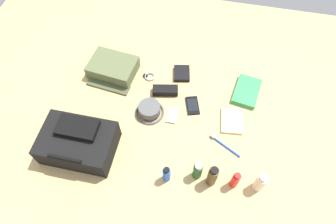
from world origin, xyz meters
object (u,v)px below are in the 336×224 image
(sunglasses_case, at_px, (165,91))
(cell_phone, at_px, (193,105))
(cologne_bottle, at_px, (212,176))
(toiletry_pouch, at_px, (113,68))
(bucket_hat, at_px, (150,110))
(lotion_bottle, at_px, (260,182))
(backpack, at_px, (78,142))
(sunscreen_spray, at_px, (235,180))
(deodorant_spray, at_px, (167,174))
(wallet, at_px, (182,73))
(wristwatch, at_px, (149,76))
(toothbrush, at_px, (223,145))
(media_player, at_px, (172,115))
(paperback_novel, at_px, (247,91))
(shampoo_bottle, at_px, (198,171))
(notepad, at_px, (232,121))

(sunglasses_case, bearing_deg, cell_phone, 149.52)
(cell_phone, bearing_deg, cologne_bottle, 110.88)
(toiletry_pouch, xyz_separation_m, sunglasses_case, (-0.33, 0.08, -0.02))
(bucket_hat, distance_m, lotion_bottle, 0.66)
(lotion_bottle, bearing_deg, bucket_hat, -26.68)
(backpack, height_order, sunscreen_spray, backpack)
(deodorant_spray, distance_m, wallet, 0.63)
(toiletry_pouch, relative_size, wristwatch, 3.95)
(toothbrush, bearing_deg, media_player, -21.82)
(paperback_novel, relative_size, cell_phone, 1.71)
(sunscreen_spray, bearing_deg, wristwatch, -45.08)
(cologne_bottle, xyz_separation_m, shampoo_bottle, (0.07, -0.02, -0.01))
(media_player, xyz_separation_m, wallet, (0.00, -0.29, 0.01))
(media_player, xyz_separation_m, sunglasses_case, (0.07, -0.14, 0.01))
(toiletry_pouch, relative_size, notepad, 1.87)
(wristwatch, bearing_deg, deodorant_spray, 111.57)
(backpack, distance_m, media_player, 0.50)
(bucket_hat, xyz_separation_m, notepad, (-0.44, -0.03, -0.02))
(cologne_bottle, bearing_deg, sunscreen_spray, -175.85)
(sunglasses_case, bearing_deg, cologne_bottle, 113.45)
(cologne_bottle, relative_size, cell_phone, 1.19)
(lotion_bottle, bearing_deg, wallet, -51.44)
(toothbrush, height_order, sunglasses_case, sunglasses_case)
(toothbrush, relative_size, notepad, 1.11)
(backpack, xyz_separation_m, lotion_bottle, (-0.87, 0.02, -0.01))
(lotion_bottle, distance_m, toothbrush, 0.26)
(lotion_bottle, height_order, deodorant_spray, lotion_bottle)
(bucket_hat, bearing_deg, media_player, -179.56)
(shampoo_bottle, distance_m, notepad, 0.36)
(cologne_bottle, relative_size, notepad, 1.01)
(paperback_novel, xyz_separation_m, notepad, (0.06, 0.21, -0.00))
(sunscreen_spray, height_order, toothbrush, sunscreen_spray)
(shampoo_bottle, relative_size, media_player, 1.46)
(paperback_novel, bearing_deg, notepad, 72.76)
(notepad, bearing_deg, deodorant_spray, 47.75)
(deodorant_spray, bearing_deg, lotion_bottle, -173.68)
(lotion_bottle, relative_size, toothbrush, 0.78)
(media_player, bearing_deg, sunglasses_case, -64.64)
(wristwatch, xyz_separation_m, sunglasses_case, (-0.12, 0.09, 0.01))
(paperback_novel, distance_m, wallet, 0.38)
(deodorant_spray, height_order, sunglasses_case, deodorant_spray)
(bucket_hat, distance_m, wristwatch, 0.24)
(cologne_bottle, bearing_deg, wristwatch, -51.61)
(lotion_bottle, bearing_deg, sunscreen_spray, 5.86)
(bucket_hat, height_order, wristwatch, bucket_hat)
(paperback_novel, height_order, media_player, paperback_novel)
(cologne_bottle, xyz_separation_m, wristwatch, (0.43, -0.55, -0.07))
(wallet, distance_m, sunglasses_case, 0.16)
(notepad, bearing_deg, wristwatch, -28.12)
(cell_phone, distance_m, media_player, 0.13)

